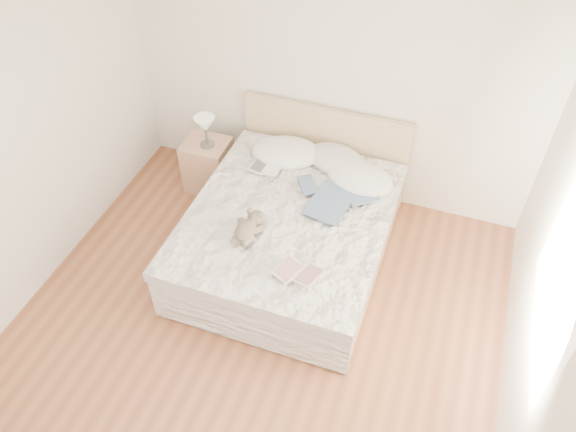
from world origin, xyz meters
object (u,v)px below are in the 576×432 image
object	(u,v)px
table_lamp	(205,126)
photo_book	(266,169)
bed	(292,230)
childrens_book	(298,273)
nightstand	(208,165)
teddy_bear	(246,235)

from	to	relation	value
table_lamp	photo_book	size ratio (longest dim) A/B	1.15
bed	childrens_book	size ratio (longest dim) A/B	6.05
bed	photo_book	xyz separation A→B (m)	(-0.40, 0.38, 0.32)
bed	childrens_book	bearing A→B (deg)	-66.87
nightstand	photo_book	xyz separation A→B (m)	(0.76, -0.24, 0.35)
childrens_book	teddy_bear	size ratio (longest dim) A/B	1.13
nightstand	teddy_bear	world-z (taller)	teddy_bear
bed	nightstand	size ratio (longest dim) A/B	3.83
photo_book	bed	bearing A→B (deg)	-38.57
photo_book	teddy_bear	size ratio (longest dim) A/B	0.92
childrens_book	teddy_bear	bearing A→B (deg)	177.72
bed	nightstand	world-z (taller)	bed
table_lamp	photo_book	distance (m)	0.77
table_lamp	childrens_book	world-z (taller)	table_lamp
table_lamp	teddy_bear	xyz separation A→B (m)	(0.89, -1.10, -0.15)
childrens_book	photo_book	bearing A→B (deg)	142.49
nightstand	teddy_bear	size ratio (longest dim) A/B	1.78
table_lamp	childrens_book	bearing A→B (deg)	-42.86
nightstand	photo_book	size ratio (longest dim) A/B	1.93
photo_book	teddy_bear	bearing A→B (deg)	-74.01
nightstand	childrens_book	xyz separation A→B (m)	(1.46, -1.35, 0.35)
table_lamp	teddy_bear	size ratio (longest dim) A/B	1.06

